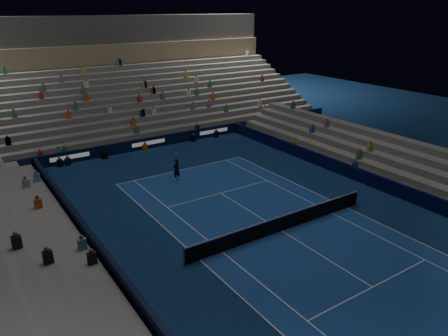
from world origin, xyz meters
name	(u,v)px	position (x,y,z in m)	size (l,w,h in m)	color
ground	(281,231)	(0.00, 0.00, 0.00)	(90.00, 90.00, 0.00)	#0D254E
court_surface	(281,231)	(0.00, 0.00, 0.01)	(10.97, 23.77, 0.01)	navy
sponsor_barrier_far	(148,143)	(0.00, 18.50, 0.50)	(44.00, 0.25, 1.00)	black
sponsor_barrier_east	(389,186)	(9.70, 0.00, 0.50)	(0.25, 37.00, 1.00)	#080933
sponsor_barrier_west	(120,279)	(-9.70, 0.00, 0.50)	(0.25, 37.00, 1.00)	black
grandstand_main	(109,95)	(0.00, 27.90, 3.38)	(44.00, 15.20, 11.20)	slate
grandstand_east	(420,171)	(13.17, 0.00, 0.92)	(5.00, 37.00, 2.50)	slate
grandstand_west	(39,298)	(-13.17, 0.00, 0.92)	(5.00, 37.00, 2.50)	slate
tennis_net	(282,223)	(0.00, 0.00, 0.50)	(12.90, 0.10, 1.10)	#B2B2B7
tennis_player	(176,169)	(-1.38, 10.29, 0.84)	(0.61, 0.40, 1.67)	black
broadcast_camera	(105,154)	(-4.21, 18.07, 0.32)	(0.66, 1.01, 0.63)	black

